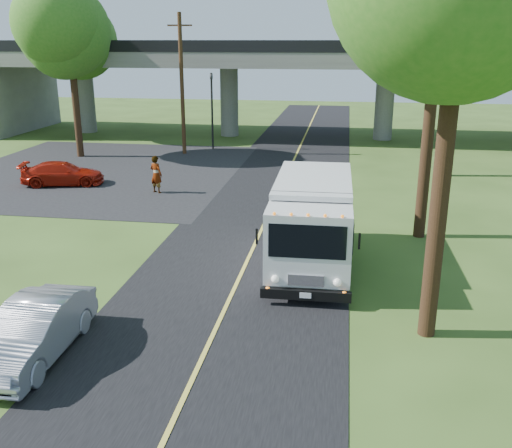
% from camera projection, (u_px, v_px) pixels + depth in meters
% --- Properties ---
extents(ground, '(120.00, 120.00, 0.00)m').
position_uv_depth(ground, '(213.00, 336.00, 14.82)').
color(ground, '#324C1B').
rests_on(ground, ground).
extents(road, '(7.00, 90.00, 0.02)m').
position_uv_depth(road, '(266.00, 221.00, 24.21)').
color(road, black).
rests_on(road, ground).
extents(parking_lot, '(16.00, 18.00, 0.01)m').
position_uv_depth(parking_lot, '(99.00, 171.00, 33.35)').
color(parking_lot, black).
rests_on(parking_lot, ground).
extents(lane_line, '(0.12, 90.00, 0.01)m').
position_uv_depth(lane_line, '(266.00, 220.00, 24.20)').
color(lane_line, gold).
rests_on(lane_line, road).
extents(overpass, '(54.00, 10.00, 7.30)m').
position_uv_depth(overpass, '(306.00, 78.00, 43.48)').
color(overpass, slate).
rests_on(overpass, ground).
extents(traffic_signal, '(0.18, 0.22, 5.20)m').
position_uv_depth(traffic_signal, '(212.00, 103.00, 39.14)').
color(traffic_signal, black).
rests_on(traffic_signal, ground).
extents(utility_pole, '(1.60, 0.26, 9.00)m').
position_uv_depth(utility_pole, '(182.00, 84.00, 37.06)').
color(utility_pole, '#472D19').
rests_on(utility_pole, ground).
extents(tree_right_far, '(5.77, 5.67, 10.99)m').
position_uv_depth(tree_right_far, '(468.00, 20.00, 29.54)').
color(tree_right_far, '#382314').
rests_on(tree_right_far, ground).
extents(tree_left_lot, '(5.60, 5.50, 10.50)m').
position_uv_depth(tree_left_lot, '(71.00, 30.00, 34.93)').
color(tree_left_lot, '#382314').
rests_on(tree_left_lot, ground).
extents(tree_left_far, '(5.26, 5.16, 9.89)m').
position_uv_depth(tree_left_far, '(70.00, 38.00, 41.15)').
color(tree_left_far, '#382314').
rests_on(tree_left_far, ground).
extents(step_van, '(2.66, 6.98, 2.91)m').
position_uv_depth(step_van, '(312.00, 220.00, 19.11)').
color(step_van, silver).
rests_on(step_van, ground).
extents(red_sedan, '(4.51, 2.71, 1.22)m').
position_uv_depth(red_sedan, '(63.00, 174.00, 30.06)').
color(red_sedan, '#961509').
rests_on(red_sedan, ground).
extents(silver_sedan, '(1.54, 4.21, 1.38)m').
position_uv_depth(silver_sedan, '(34.00, 331.00, 13.68)').
color(silver_sedan, '#9C9EA4').
rests_on(silver_sedan, ground).
extents(pedestrian, '(0.81, 0.69, 1.89)m').
position_uv_depth(pedestrian, '(156.00, 174.00, 28.38)').
color(pedestrian, gray).
rests_on(pedestrian, ground).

